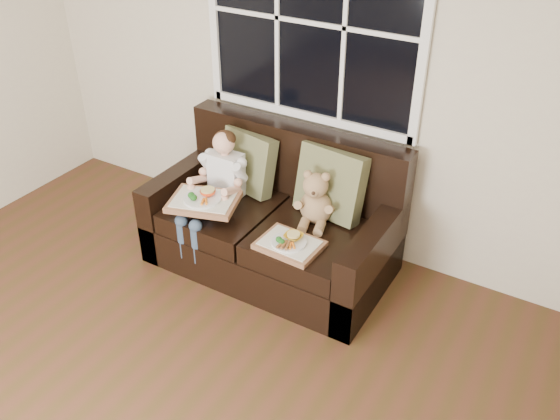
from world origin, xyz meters
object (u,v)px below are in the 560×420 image
Objects in this scene: child at (218,180)px; teddy_bear at (315,201)px; loveseat at (275,226)px; tray_left at (204,200)px; tray_right at (290,244)px.

teddy_bear is (0.71, 0.12, -0.02)m from child.
loveseat is 0.52m from child.
teddy_bear reaches higher than tray_left.
tray_right is (0.71, -0.22, -0.15)m from child.
teddy_bear is at bearing 8.51° from tray_left.
loveseat is 2.15× the size of child.
child reaches higher than loveseat.
tray_left is (-0.69, -0.33, -0.03)m from teddy_bear.
loveseat is 4.12× the size of tray_right.
loveseat is 0.43m from teddy_bear.
tray_left is at bearing -169.96° from teddy_bear.
teddy_bear is 0.74× the size of tray_left.
child is 1.46× the size of tray_left.
loveseat is 0.49m from tray_right.
loveseat is at bearing 16.12° from child.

